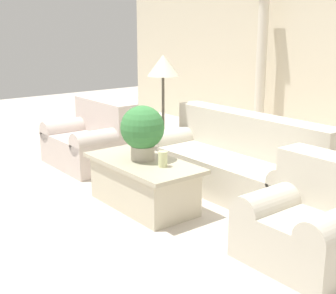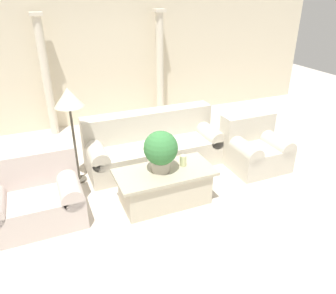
% 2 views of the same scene
% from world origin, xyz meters
% --- Properties ---
extents(ground_plane, '(16.00, 16.00, 0.00)m').
position_xyz_m(ground_plane, '(0.00, 0.00, 0.00)').
color(ground_plane, beige).
extents(sofa_long, '(2.21, 0.85, 0.85)m').
position_xyz_m(sofa_long, '(0.19, 0.56, 0.33)').
color(sofa_long, beige).
rests_on(sofa_long, ground_plane).
extents(loveseat, '(1.15, 0.85, 0.85)m').
position_xyz_m(loveseat, '(-1.71, -0.22, 0.34)').
color(loveseat, beige).
rests_on(loveseat, ground_plane).
extents(coffee_table, '(1.31, 0.66, 0.49)m').
position_xyz_m(coffee_table, '(-0.07, -0.55, 0.25)').
color(coffee_table, beige).
rests_on(coffee_table, ground_plane).
extents(potted_plant, '(0.45, 0.45, 0.56)m').
position_xyz_m(potted_plant, '(-0.11, -0.52, 0.80)').
color(potted_plant, '#B2A893').
rests_on(potted_plant, coffee_table).
extents(pillar_candle, '(0.09, 0.09, 0.15)m').
position_xyz_m(pillar_candle, '(0.22, -0.51, 0.57)').
color(pillar_candle, beige).
rests_on(pillar_candle, coffee_table).
extents(floor_lamp, '(0.40, 0.40, 1.46)m').
position_xyz_m(floor_lamp, '(-1.06, 0.48, 1.26)').
color(floor_lamp, '#4C473D').
rests_on(floor_lamp, ground_plane).
extents(column_left, '(0.22, 0.22, 2.29)m').
position_xyz_m(column_left, '(-1.22, 2.52, 1.17)').
color(column_left, beige).
rests_on(column_left, ground_plane).
extents(armchair, '(0.89, 0.86, 0.82)m').
position_xyz_m(armchair, '(1.68, -0.14, 0.33)').
color(armchair, beige).
rests_on(armchair, ground_plane).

